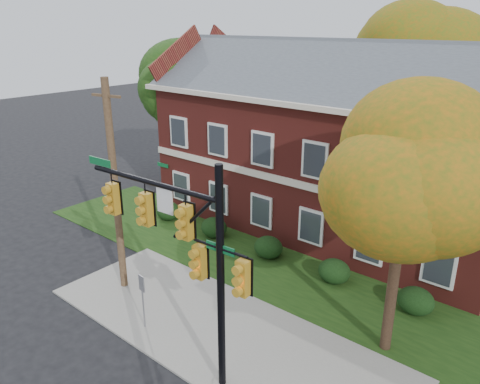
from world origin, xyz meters
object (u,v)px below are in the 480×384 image
Objects in this scene: hedge_center at (268,247)px; traffic_signal at (186,246)px; hedge_right at (334,271)px; tree_near_right at (415,164)px; sign_post at (142,293)px; hedge_far_right at (416,301)px; utility_pole at (115,189)px; apartment_building at (330,135)px; hedge_far_left at (168,211)px; hedge_left at (214,228)px; tree_left_rear at (184,88)px; tree_far_rear at (421,52)px.

traffic_signal is at bearing -71.04° from hedge_center.
tree_near_right is at bearing -37.28° from hedge_right.
tree_near_right is 3.91× the size of sign_post.
tree_near_right is (0.22, -2.83, 6.14)m from hedge_far_right.
hedge_far_right is at bearing 0.00° from hedge_right.
utility_pole is (-10.33, -3.15, -2.27)m from tree_near_right.
apartment_building is 13.24m from traffic_signal.
apartment_building is 13.43× the size of hedge_right.
hedge_far_left is 1.00× the size of hedge_left.
hedge_far_left is at bearing -56.58° from tree_left_rear.
tree_left_rear is at bearing 166.11° from hedge_far_right.
traffic_signal reaches higher than sign_post.
utility_pole is (-3.11, -5.99, 3.88)m from hedge_center.
utility_pole is (-3.11, -11.24, -0.59)m from apartment_building.
hedge_right is 0.16× the size of utility_pole.
utility_pole is (-4.45, -19.08, -4.44)m from tree_far_rear.
hedge_center is 0.16× the size of utility_pole.
tree_near_right is 10.07m from sign_post.
hedge_far_left is 0.16× the size of tree_near_right.
tree_near_right is at bearing -11.27° from hedge_far_left.
hedge_center is 0.20× the size of traffic_signal.
apartment_building is 8.84m from tree_far_rear.
apartment_building is 11.68m from utility_pole.
hedge_right is (7.00, 0.00, 0.00)m from hedge_left.
hedge_far_right is 0.12× the size of tree_far_rear.
hedge_center is 3.50m from hedge_right.
tree_left_rear is at bearing 132.76° from traffic_signal.
hedge_far_left is 10.03m from sign_post.
traffic_signal is at bearing -38.62° from hedge_far_left.
apartment_building is at bearing 36.89° from hedge_far_left.
hedge_far_left is 0.16× the size of tree_left_rear.
sign_post is at bearing -94.26° from tree_far_rear.
traffic_signal is 0.82× the size of utility_pole.
tree_left_rear reaches higher than tree_near_right.
tree_left_rear is 12.31m from utility_pole.
apartment_building is at bearing 131.77° from tree_near_right.
sign_post is (3.32, -7.28, 0.96)m from hedge_left.
sign_post is (-7.18, -7.28, 0.96)m from hedge_far_right.
tree_left_rear reaches higher than sign_post.
utility_pole is at bearing 159.88° from traffic_signal.
apartment_building is 9.82m from hedge_far_right.
hedge_right is 0.64× the size of sign_post.
hedge_right is 3.50m from hedge_far_right.
hedge_left is 0.12× the size of tree_far_rear.
tree_near_right is (3.72, -2.83, 6.14)m from hedge_right.
sign_post is (-0.18, -7.28, 0.96)m from hedge_center.
tree_far_rear is at bearing 80.29° from apartment_building.
hedge_far_right is 0.64× the size of sign_post.
apartment_building is 13.43× the size of hedge_left.
hedge_far_left is 14.00m from hedge_far_right.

